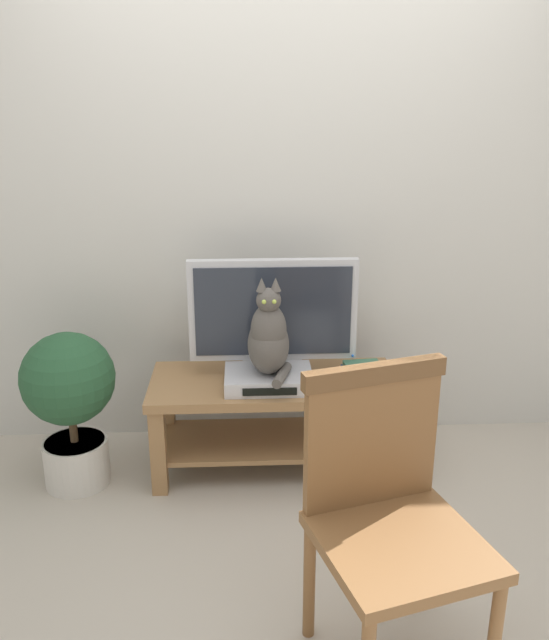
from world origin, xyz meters
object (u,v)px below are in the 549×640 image
tv_stand (274,406)px  potted_plant (70,397)px  tv (273,315)px  wooden_chair (388,501)px  book_stack (364,372)px  media_box (268,379)px  cat (269,337)px

tv_stand → potted_plant: 0.94m
tv → wooden_chair: (0.29, -1.22, -0.21)m
wooden_chair → tv_stand: bearing=104.5°
tv_stand → book_stack: book_stack is taller
tv_stand → tv: tv is taller
tv → book_stack: bearing=-12.6°
tv_stand → wooden_chair: (0.29, -1.13, 0.22)m
tv_stand → book_stack: bearing=-1.0°
tv_stand → media_box: 0.19m
book_stack → potted_plant: size_ratio=0.27×
cat → book_stack: size_ratio=2.32×
tv_stand → cat: bearing=-108.2°
tv_stand → book_stack: 0.46m
book_stack → potted_plant: bearing=-176.1°
tv_stand → potted_plant: bearing=-173.9°
tv → book_stack: 0.51m
cat → book_stack: bearing=9.7°
tv → media_box: 0.30m
tv → wooden_chair: tv is taller
tv_stand → book_stack: (0.42, -0.01, 0.17)m
wooden_chair → potted_plant: (-1.22, 1.03, -0.11)m
cat → wooden_chair: cat is taller
tv_stand → potted_plant: size_ratio=1.57×
media_box → wooden_chair: (0.32, -1.06, 0.05)m
cat → tv: bearing=80.9°
cat → potted_plant: 0.94m
tv → cat: bearing=-99.1°
cat → potted_plant: bearing=-179.0°
tv_stand → cat: 0.39m
media_box → wooden_chair: size_ratio=0.42×
potted_plant → media_box: bearing=1.9°
wooden_chair → cat: bearing=107.0°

